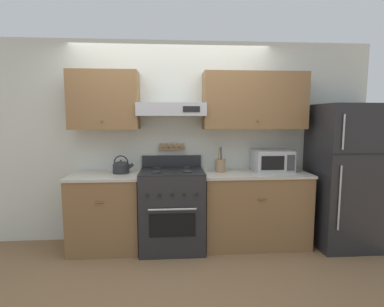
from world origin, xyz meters
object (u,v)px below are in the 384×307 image
stove_range (172,209)px  tea_kettle (121,167)px  microwave (272,161)px  refrigerator (347,176)px  utensil_crock (220,165)px

stove_range → tea_kettle: (-0.61, 0.11, 0.51)m
microwave → refrigerator: bearing=-10.7°
refrigerator → microwave: (-0.90, 0.17, 0.17)m
tea_kettle → utensil_crock: bearing=0.0°
refrigerator → microwave: refrigerator is taller
refrigerator → utensil_crock: size_ratio=5.59×
stove_range → tea_kettle: 0.80m
refrigerator → microwave: 0.93m
stove_range → utensil_crock: 0.80m
stove_range → utensil_crock: size_ratio=3.52×
stove_range → refrigerator: 2.21m
refrigerator → tea_kettle: (-2.78, 0.15, 0.12)m
stove_range → refrigerator: size_ratio=0.63×
microwave → utensil_crock: (-0.66, -0.02, -0.05)m
microwave → utensil_crock: size_ratio=1.49×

